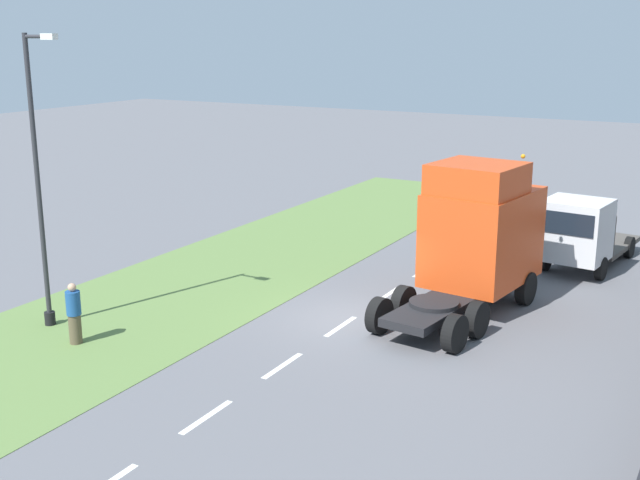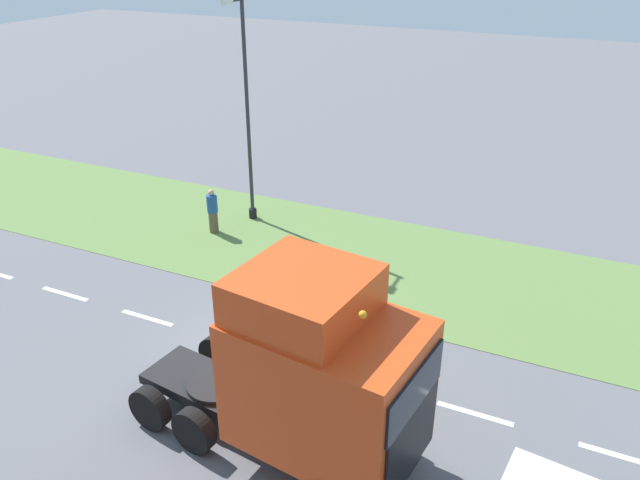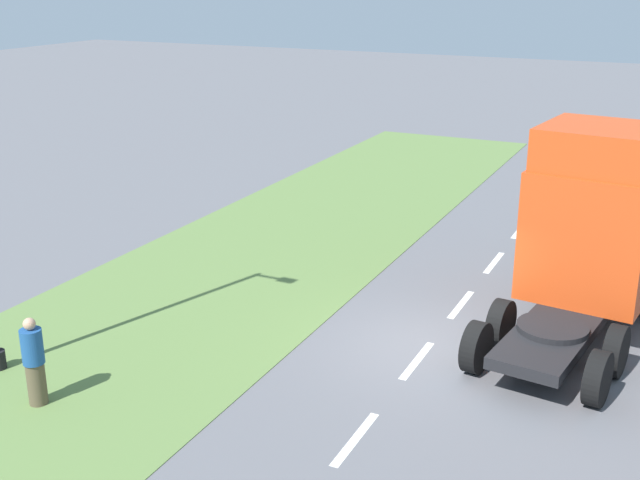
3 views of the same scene
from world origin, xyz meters
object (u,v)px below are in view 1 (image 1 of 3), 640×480
object	(u,v)px
lamp_post	(41,195)
pedestrian	(74,314)
lorry_cab	(478,236)
flatbed_truck	(580,233)

from	to	relation	value
lamp_post	pedestrian	distance (m)	3.49
lorry_cab	lamp_post	size ratio (longest dim) A/B	0.84
lorry_cab	pedestrian	distance (m)	11.91
lamp_post	pedestrian	xyz separation A→B (m)	(1.63, -0.68, -3.01)
flatbed_truck	lamp_post	xyz separation A→B (m)	(-12.12, -12.84, 2.44)
lamp_post	lorry_cab	bearing A→B (deg)	36.57
lorry_cab	flatbed_truck	size ratio (longest dim) A/B	1.15
pedestrian	lamp_post	bearing A→B (deg)	157.39
flatbed_truck	pedestrian	size ratio (longest dim) A/B	3.49
lorry_cab	lamp_post	world-z (taller)	lamp_post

